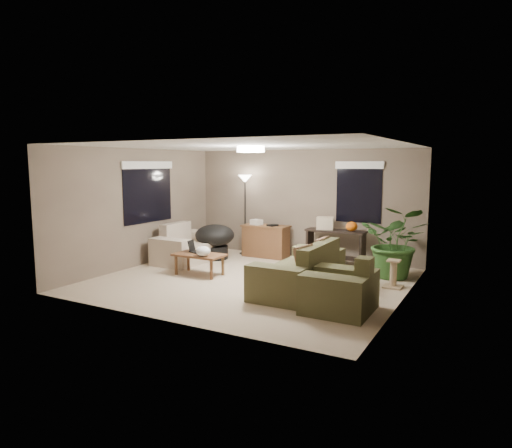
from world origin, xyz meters
The scene contains 20 objects.
room_shell centered at (0.00, 0.00, 1.25)m, with size 5.50×5.50×5.50m.
main_sofa centered at (1.09, -0.14, 0.29)m, with size 0.95×2.20×0.85m.
throw_pillows centered at (1.34, -0.14, 0.65)m, with size 0.30×1.37×0.47m.
loveseat centered at (-2.11, 0.81, 0.30)m, with size 0.90×1.60×0.85m.
armchair centered at (2.04, -0.93, 0.30)m, with size 0.95×1.00×0.85m.
coffee_table centered at (-1.11, -0.10, 0.36)m, with size 1.00×0.55×0.42m.
laptop centered at (-1.28, 0.00, 0.48)m, with size 0.41×0.33×0.24m.
plastic_bag centered at (-0.91, -0.25, 0.52)m, with size 0.28×0.25×0.20m, color white.
desk centered at (-0.77, 2.09, 0.38)m, with size 1.10×0.50×0.75m.
desk_papers centered at (-0.93, 2.08, 0.80)m, with size 0.72×0.32×0.12m.
console_table centered at (0.92, 2.14, 0.44)m, with size 1.30×0.40×0.75m.
pumpkin centered at (1.27, 2.14, 0.85)m, with size 0.25×0.25×0.20m, color orange.
cardboard_box centered at (0.67, 2.14, 0.88)m, with size 0.36×0.27×0.27m, color beige.
papasan_chair centered at (-1.70, 1.34, 0.47)m, with size 1.05×1.05×0.80m.
floor_lamp centered at (-1.38, 2.17, 1.60)m, with size 0.32×0.32×1.91m.
ceiling_fixture centered at (0.00, 0.00, 2.44)m, with size 0.50×0.50×0.10m, color white.
houseplant centered at (2.34, 1.52, 0.54)m, with size 1.25×1.39×1.08m, color #2D5923.
cat_scratching_post centered at (2.45, 0.79, 0.21)m, with size 0.32×0.32×0.50m.
window_left centered at (-2.73, 0.30, 1.78)m, with size 0.05×1.56×1.33m.
window_back centered at (1.30, 2.48, 1.79)m, with size 1.06×0.05×1.33m.
Camera 1 is at (4.09, -7.29, 2.19)m, focal length 32.00 mm.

